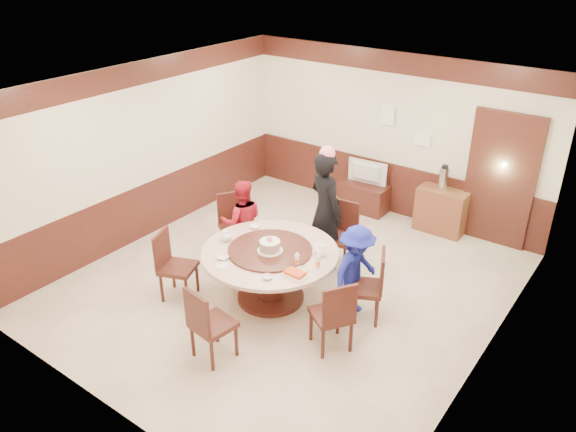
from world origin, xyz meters
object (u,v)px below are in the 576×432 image
Objects in this scene: birthday_cake at (270,246)px; television at (366,173)px; person_red at (242,222)px; shrimp_platter at (295,274)px; thermos at (443,179)px; person_standing at (325,211)px; banquet_table at (270,265)px; side_cabinet at (441,211)px; person_blue at (356,271)px; tv_stand at (364,197)px.

television is (-0.38, 3.23, -0.15)m from birthday_cake.
shrimp_platter is (1.57, -0.85, 0.12)m from person_red.
thermos is (1.39, 0.03, 0.23)m from television.
person_standing is 5.98× the size of shrimp_platter.
birthday_cake is at bearing -52.50° from banquet_table.
person_red reaches higher than banquet_table.
television is at bearing -53.91° from person_standing.
banquet_table is 0.33m from birthday_cake.
television reaches higher than banquet_table.
person_standing is 2.24× the size of side_cabinet.
shrimp_platter is at bearing -25.70° from banquet_table.
person_red is at bearing 72.70° from television.
person_blue is 0.85m from shrimp_platter.
thermos is at bearing 176.91° from television.
birthday_cake is at bearing 156.40° from shrimp_platter.
tv_stand is at bearing 96.69° from birthday_cake.
thermos is at bearing -171.71° from person_red.
birthday_cake reaches higher than banquet_table.
birthday_cake reaches higher than side_cabinet.
shrimp_platter is 3.54m from thermos.
thermos reaches higher than banquet_table.
person_standing reaches higher than person_red.
person_standing is at bearing 98.20° from television.
person_red reaches higher than birthday_cake.
thermos is at bearing 72.73° from birthday_cake.
banquet_table is 1.14m from person_blue.
person_blue reaches higher than birthday_cake.
banquet_table is 5.43× the size of birthday_cake.
tv_stand is at bearing -178.79° from side_cabinet.
side_cabinet is 2.11× the size of thermos.
banquet_table is at bearing 127.50° from birthday_cake.
banquet_table is 0.72m from shrimp_platter.
thermos reaches higher than television.
banquet_table is 1.44× the size of person_blue.
birthday_cake reaches higher than shrimp_platter.
birthday_cake is 3.25m from television.
tv_stand is at bearing 96.21° from banquet_table.
side_cabinet is (1.05, 3.26, -0.48)m from birthday_cake.
shrimp_platter is at bearing -97.50° from side_cabinet.
thermos is (0.95, 2.04, 0.04)m from person_standing.
person_standing is at bearing -77.48° from tv_stand.
person_blue is at bearing 20.75° from banquet_table.
banquet_table is 3.21m from television.
banquet_table reaches higher than tv_stand.
person_blue is 3.77× the size of birthday_cake.
television reaches higher than side_cabinet.
person_blue is 1.74× the size of television.
birthday_cake is at bearing 110.40° from person_standing.
side_cabinet is (0.98, 2.04, -0.52)m from person_standing.
person_red reaches higher than television.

